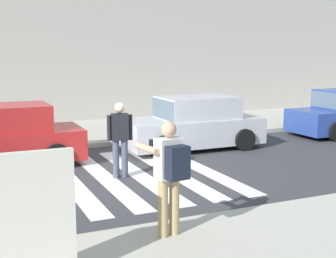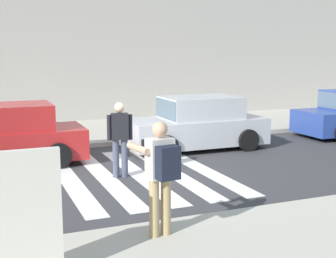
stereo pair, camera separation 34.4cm
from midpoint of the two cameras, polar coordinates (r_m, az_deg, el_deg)
name	(u,v)px [view 2 (the right image)]	position (r m, az deg, el deg)	size (l,w,h in m)	color
ground_plane	(141,176)	(10.92, -2.42, -5.74)	(120.00, 120.00, 0.00)	#38383A
sidewalk_far	(85,132)	(16.55, -9.48, -0.38)	(60.00, 4.80, 0.14)	#B2AD9E
building_facade_far	(61,56)	(20.63, -12.43, 8.66)	(56.00, 4.00, 5.30)	#ADA89E
crosswalk_stripe_0	(70,181)	(10.70, -10.93, -6.21)	(0.44, 5.20, 0.01)	silver
crosswalk_stripe_1	(105,177)	(10.87, -6.77, -5.85)	(0.44, 5.20, 0.01)	silver
crosswalk_stripe_2	(138,174)	(11.10, -2.77, -5.47)	(0.44, 5.20, 0.01)	silver
crosswalk_stripe_3	(169,170)	(11.38, 1.04, -5.08)	(0.44, 5.20, 0.01)	silver
crosswalk_stripe_4	(199,167)	(11.71, 4.65, -4.69)	(0.44, 5.20, 0.01)	silver
photographer_with_backpack	(161,169)	(6.83, 0.57, -4.89)	(0.66, 0.90, 1.72)	tan
pedestrian_crossing	(120,135)	(10.65, -4.97, -0.79)	(0.57, 0.30, 1.72)	#474C60
parked_car_red	(3,137)	(12.43, -18.72, -0.95)	(4.10, 1.92, 1.55)	red
parked_car_silver	(197,125)	(13.83, 4.27, 0.54)	(4.10, 1.92, 1.55)	#B7BABF
advertising_board	(14,217)	(5.80, -16.62, -10.30)	(1.10, 0.11, 1.60)	beige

